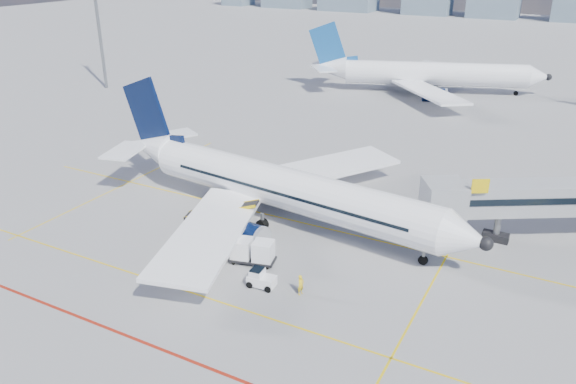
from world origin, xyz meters
The scene contains 9 objects.
ground centered at (0.00, 0.00, 0.00)m, with size 420.00×420.00×0.00m, color gray.
apron_markings centered at (-0.58, -3.91, 0.01)m, with size 90.00×35.12×0.01m.
floodlight_mast_nw centered at (-55.00, 40.00, 13.59)m, with size 3.20×0.61×25.45m.
main_aircraft centered at (-2.12, 7.73, 3.22)m, with size 39.13×34.01×11.46m.
second_aircraft centered at (-3.58, 63.65, 3.22)m, with size 39.86×33.91×12.01m.
baggage_tug centered at (2.84, -2.87, 0.68)m, with size 2.14×1.40×1.42m.
cargo_dolly centered at (0.54, -0.22, 1.08)m, with size 3.87×2.40×1.97m.
belt_loader centered at (-5.94, 3.70, 0.72)m, with size 6.98×3.19×2.80m.
ramp_worker centered at (5.95, -2.40, 0.79)m, with size 0.57×0.38×1.57m, color yellow.
Camera 1 is at (21.37, -33.21, 23.01)m, focal length 35.00 mm.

